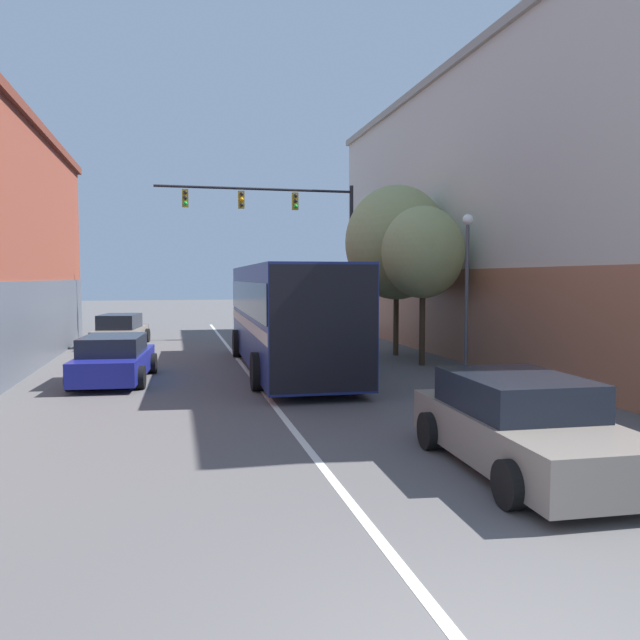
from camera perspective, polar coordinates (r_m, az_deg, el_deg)
The scene contains 10 objects.
lane_center_line at distance 18.75m, azimuth -6.36°, elevation -5.06°, with size 0.14×41.58×0.01m.
building_right_storefront at distance 25.45m, azimuth 19.56°, elevation 9.30°, with size 8.29×25.92×10.59m.
bus at distance 19.67m, azimuth -3.05°, elevation 0.77°, with size 3.13×11.41×3.27m.
hatchback_foreground at distance 10.04m, azimuth 17.98°, elevation -9.17°, with size 2.29×4.57×1.41m.
parked_car_left_near at distance 18.39m, azimuth -18.28°, elevation -3.45°, with size 2.24×4.54×1.31m.
parked_car_left_mid at distance 28.05m, azimuth -17.75°, elevation -0.94°, with size 2.32×4.51×1.36m.
traffic_signal_gantry at distance 29.77m, azimuth -2.71°, elevation 8.82°, with size 9.31×0.36×7.33m.
street_lamp at distance 18.25m, azimuth 13.27°, elevation 3.02°, with size 0.31×0.31×4.70m.
street_tree_near at distance 20.93m, azimuth 9.40°, elevation 6.10°, with size 2.76×2.49×5.27m.
street_tree_far at distance 23.52m, azimuth 7.02°, elevation 7.03°, with size 3.86×3.47×6.34m.
Camera 1 is at (-2.18, -3.60, 2.91)m, focal length 35.00 mm.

